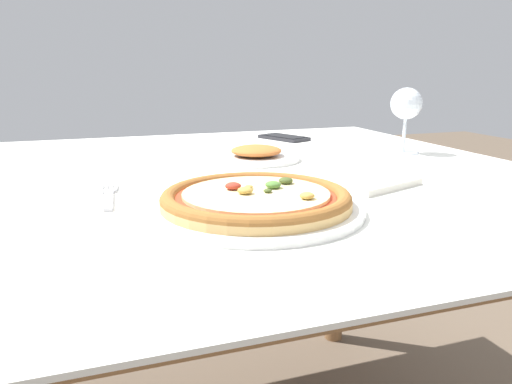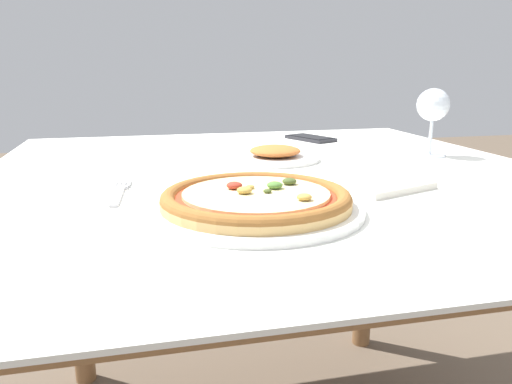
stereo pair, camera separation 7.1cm
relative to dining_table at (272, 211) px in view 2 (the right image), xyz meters
name	(u,v)px [view 2 (the right image)]	position (x,y,z in m)	size (l,w,h in m)	color
dining_table	(272,211)	(0.00, 0.00, 0.00)	(1.13, 1.19, 0.73)	brown
pizza_plate	(256,201)	(-0.10, -0.27, 0.10)	(0.31, 0.31, 0.04)	white
fork	(119,192)	(-0.29, -0.11, 0.08)	(0.03, 0.17, 0.00)	silver
wine_glass_far_left	(433,108)	(0.40, 0.09, 0.19)	(0.08, 0.08, 0.16)	silver
cell_phone	(310,138)	(0.22, 0.39, 0.09)	(0.12, 0.16, 0.01)	#232328
side_plate	(275,155)	(0.04, 0.11, 0.09)	(0.19, 0.19, 0.03)	white
napkin_folded	(383,185)	(0.15, -0.18, 0.09)	(0.18, 0.15, 0.01)	silver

